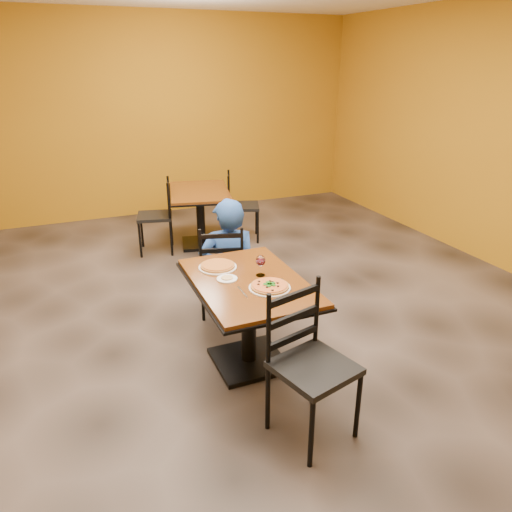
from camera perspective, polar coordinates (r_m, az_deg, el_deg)
name	(u,v)px	position (r m, az deg, el deg)	size (l,w,h in m)	color
floor	(229,333)	(4.44, -3.29, -9.11)	(7.00, 8.00, 0.01)	black
wall_back	(137,118)	(7.73, -13.95, 15.67)	(7.00, 0.01, 3.00)	#A97212
table_main	(249,302)	(3.75, -0.90, -5.55)	(0.83, 1.23, 0.75)	#663110
table_second	(200,205)	(6.33, -6.67, 6.04)	(1.00, 1.28, 0.75)	#663110
chair_main_near	(314,369)	(3.12, 6.95, -13.17)	(0.46, 0.46, 1.01)	black
chair_main_far	(221,268)	(4.62, -4.14, -1.38)	(0.42, 0.42, 0.92)	black
chair_second_left	(155,217)	(6.23, -11.98, 4.63)	(0.42, 0.42, 0.94)	black
chair_second_right	(243,207)	(6.54, -1.55, 5.91)	(0.42, 0.42, 0.93)	black
diner	(228,255)	(4.63, -3.31, 0.11)	(0.58, 0.38, 1.13)	#1A4D8F
plate_main	(270,288)	(3.54, 1.64, -3.80)	(0.31, 0.31, 0.01)	white
pizza_main	(270,286)	(3.53, 1.65, -3.57)	(0.28, 0.28, 0.02)	maroon
plate_far	(218,267)	(3.89, -4.59, -1.33)	(0.31, 0.31, 0.01)	white
pizza_far	(218,265)	(3.88, -4.60, -1.12)	(0.28, 0.28, 0.02)	#B48622
side_plate	(227,279)	(3.68, -3.47, -2.72)	(0.16, 0.16, 0.01)	white
dip	(227,278)	(3.68, -3.47, -2.60)	(0.09, 0.09, 0.01)	tan
wine_glass	(261,265)	(3.71, 0.55, -1.06)	(0.08, 0.08, 0.18)	white
fork	(242,292)	(3.48, -1.63, -4.29)	(0.01, 0.19, 0.00)	silver
knife	(286,285)	(3.60, 3.62, -3.41)	(0.01, 0.21, 0.00)	silver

